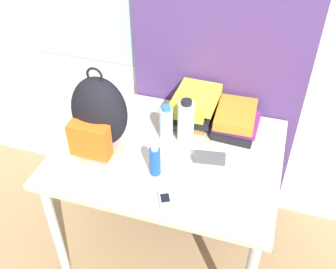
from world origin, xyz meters
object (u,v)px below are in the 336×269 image
Objects in this scene: book_stack_center at (236,120)px; water_bottle at (166,123)px; cell_phone at (165,199)px; sports_bottle at (186,122)px; book_stack_left at (195,107)px; backpack at (99,115)px; sunscreen_bottle at (155,161)px; sunglasses_case at (209,158)px.

water_bottle is at bearing -151.80° from book_stack_center.
water_bottle reaches higher than cell_phone.
sports_bottle is at bearing -143.97° from book_stack_center.
book_stack_center is 0.28m from sports_bottle.
book_stack_center is 1.42× the size of water_bottle.
book_stack_left is at bearing 92.06° from cell_phone.
backpack is at bearing -159.30° from sports_bottle.
book_stack_center is 1.14× the size of sports_bottle.
sports_bottle is at bearing -91.00° from book_stack_left.
sunscreen_bottle is 0.18m from cell_phone.
water_bottle reaches higher than sunglasses_case.
water_bottle is at bearing -174.69° from sports_bottle.
cell_phone is 0.76× the size of sunglasses_case.
sunscreen_bottle is 1.05× the size of sunglasses_case.
sports_bottle is 0.21m from sunglasses_case.
backpack is at bearing 147.40° from cell_phone.
book_stack_left is 0.58m from cell_phone.
sports_bottle is (-0.22, -0.16, 0.06)m from book_stack_center.
book_stack_left is 0.32m from sunglasses_case.
book_stack_left is 2.19× the size of cell_phone.
water_bottle is at bearing 25.31° from backpack.
book_stack_left is 0.20m from water_bottle.
cell_phone is (-0.20, -0.57, -0.05)m from book_stack_center.
sports_bottle is at bearing 143.20° from sunglasses_case.
water_bottle is at bearing -119.88° from book_stack_left.
sunglasses_case is at bearing -22.55° from water_bottle.
book_stack_center is (0.22, -0.00, -0.04)m from book_stack_left.
book_stack_left reaches higher than book_stack_center.
book_stack_left is at bearing 89.00° from sports_bottle.
sunglasses_case is at bearing -105.61° from book_stack_center.
backpack is 2.56× the size of sunscreen_bottle.
sports_bottle is (0.39, 0.15, -0.06)m from backpack.
sports_bottle reaches higher than book_stack_left.
book_stack_left is at bearing 60.12° from water_bottle.
book_stack_center is 1.75× the size of sunglasses_case.
water_bottle reaches higher than book_stack_center.
sunscreen_bottle reaches higher than book_stack_center.
book_stack_center is at bearing 70.64° from cell_phone.
cell_phone is (0.09, -0.14, -0.07)m from sunscreen_bottle.
backpack is 1.63× the size of book_stack_left.
cell_phone is at bearing -87.94° from book_stack_left.
book_stack_left is 0.44m from sunscreen_bottle.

